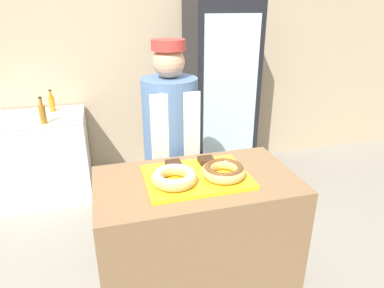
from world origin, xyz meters
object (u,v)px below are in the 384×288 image
(beverage_fridge, at_px, (220,93))
(donut_light_glaze, at_px, (174,177))
(brownie_back_left, at_px, (174,164))
(brownie_back_right, at_px, (206,160))
(serving_tray, at_px, (197,177))
(chest_freezer, at_px, (39,157))
(bottle_amber, at_px, (43,113))
(bottle_orange, at_px, (52,103))
(baker_person, at_px, (171,150))
(donut_chocolate_glaze, at_px, (224,170))

(beverage_fridge, bearing_deg, donut_light_glaze, -116.97)
(brownie_back_left, distance_m, brownie_back_right, 0.21)
(serving_tray, distance_m, brownie_back_left, 0.18)
(serving_tray, relative_size, donut_light_glaze, 2.34)
(brownie_back_left, bearing_deg, chest_freezer, 122.93)
(chest_freezer, distance_m, bottle_amber, 0.60)
(serving_tray, relative_size, brownie_back_right, 6.53)
(beverage_fridge, height_order, chest_freezer, beverage_fridge)
(beverage_fridge, relative_size, bottle_orange, 8.78)
(donut_light_glaze, relative_size, chest_freezer, 0.27)
(baker_person, bearing_deg, brownie_back_left, -100.15)
(beverage_fridge, height_order, bottle_amber, beverage_fridge)
(baker_person, bearing_deg, serving_tray, -87.73)
(chest_freezer, height_order, bottle_orange, bottle_orange)
(baker_person, bearing_deg, brownie_back_right, -74.17)
(bottle_orange, bearing_deg, brownie_back_left, -63.74)
(brownie_back_right, height_order, baker_person, baker_person)
(donut_light_glaze, bearing_deg, chest_freezer, 118.95)
(baker_person, xyz_separation_m, bottle_amber, (-0.98, 0.91, 0.09))
(serving_tray, bearing_deg, chest_freezer, 123.18)
(chest_freezer, xyz_separation_m, bottle_amber, (0.14, -0.25, 0.53))
(donut_light_glaze, height_order, bottle_amber, bottle_amber)
(brownie_back_right, distance_m, chest_freezer, 2.11)
(donut_light_glaze, bearing_deg, brownie_back_left, 78.60)
(brownie_back_left, bearing_deg, donut_light_glaze, -101.40)
(beverage_fridge, xyz_separation_m, bottle_orange, (-1.74, 0.14, -0.02))
(chest_freezer, distance_m, bottle_orange, 0.56)
(donut_light_glaze, height_order, bottle_orange, bottle_orange)
(brownie_back_left, distance_m, bottle_orange, 1.94)
(brownie_back_left, xyz_separation_m, brownie_back_right, (0.21, 0.00, 0.00))
(baker_person, height_order, bottle_amber, baker_person)
(donut_light_glaze, distance_m, bottle_amber, 1.78)
(serving_tray, relative_size, bottle_orange, 2.69)
(donut_chocolate_glaze, distance_m, baker_person, 0.69)
(chest_freezer, bearing_deg, brownie_back_right, -52.13)
(brownie_back_right, height_order, bottle_orange, bottle_orange)
(serving_tray, relative_size, donut_chocolate_glaze, 2.34)
(brownie_back_right, bearing_deg, bottle_amber, 129.21)
(brownie_back_right, relative_size, bottle_amber, 0.37)
(beverage_fridge, distance_m, chest_freezer, 1.99)
(chest_freezer, bearing_deg, bottle_amber, -60.44)
(brownie_back_left, bearing_deg, brownie_back_right, 0.00)
(brownie_back_left, bearing_deg, bottle_orange, 116.26)
(serving_tray, height_order, beverage_fridge, beverage_fridge)
(bottle_amber, bearing_deg, serving_tray, -56.25)
(brownie_back_right, relative_size, chest_freezer, 0.10)
(donut_chocolate_glaze, bearing_deg, brownie_back_left, 141.19)
(serving_tray, relative_size, beverage_fridge, 0.31)
(brownie_back_right, height_order, chest_freezer, brownie_back_right)
(chest_freezer, bearing_deg, baker_person, -45.84)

